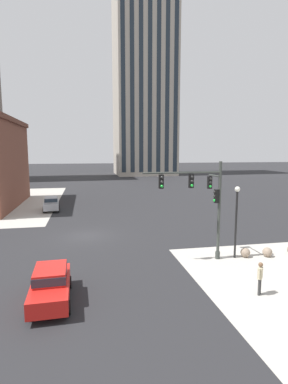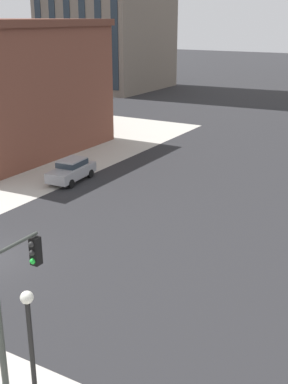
{
  "view_description": "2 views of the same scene",
  "coord_description": "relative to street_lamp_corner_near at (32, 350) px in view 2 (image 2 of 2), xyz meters",
  "views": [
    {
      "loc": [
        0.03,
        -25.98,
        7.31
      ],
      "look_at": [
        5.37,
        1.58,
        3.51
      ],
      "focal_mm": 28.19,
      "sensor_mm": 36.0,
      "label": 1
    },
    {
      "loc": [
        18.38,
        -15.82,
        11.77
      ],
      "look_at": [
        4.37,
        8.38,
        1.88
      ],
      "focal_mm": 46.58,
      "sensor_mm": 36.0,
      "label": 2
    }
  ],
  "objects": [
    {
      "name": "car_main_southbound_far",
      "position": [
        -14.29,
        19.96,
        -2.24
      ],
      "size": [
        2.17,
        4.53,
        1.68
      ],
      "color": "#99999E",
      "rests_on": "ground"
    },
    {
      "name": "street_lamp_corner_near",
      "position": [
        0.0,
        0.0,
        0.0
      ],
      "size": [
        0.36,
        0.36,
        4.97
      ],
      "color": "black",
      "rests_on": "ground"
    }
  ]
}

